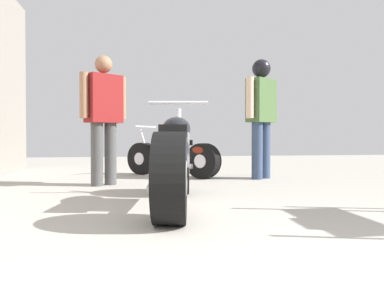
# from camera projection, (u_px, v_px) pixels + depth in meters

# --- Properties ---
(ground_plane) EXTENTS (16.82, 16.82, 0.00)m
(ground_plane) POSITION_uv_depth(u_px,v_px,m) (216.00, 193.00, 4.34)
(ground_plane) COLOR #A8A399
(motorcycle_maroon_cruiser) EXTENTS (0.72, 2.21, 1.03)m
(motorcycle_maroon_cruiser) POSITION_uv_depth(u_px,v_px,m) (175.00, 160.00, 3.51)
(motorcycle_maroon_cruiser) COLOR black
(motorcycle_maroon_cruiser) RESTS_ON ground_plane
(motorcycle_black_naked) EXTENTS (1.42, 1.33, 0.82)m
(motorcycle_black_naked) POSITION_uv_depth(u_px,v_px,m) (173.00, 155.00, 6.22)
(motorcycle_black_naked) COLOR black
(motorcycle_black_naked) RESTS_ON ground_plane
(mechanic_in_blue) EXTENTS (0.62, 0.48, 1.70)m
(mechanic_in_blue) POSITION_uv_depth(u_px,v_px,m) (104.00, 112.00, 5.06)
(mechanic_in_blue) COLOR #4C4C4C
(mechanic_in_blue) RESTS_ON ground_plane
(mechanic_with_helmet) EXTENTS (0.63, 0.52, 1.81)m
(mechanic_with_helmet) POSITION_uv_depth(u_px,v_px,m) (261.00, 107.00, 5.87)
(mechanic_with_helmet) COLOR #384766
(mechanic_with_helmet) RESTS_ON ground_plane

